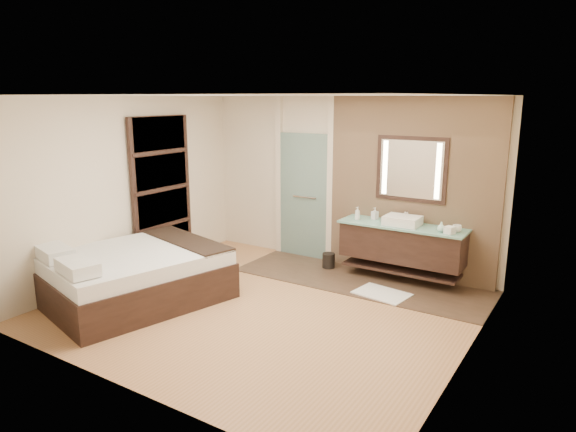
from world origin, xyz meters
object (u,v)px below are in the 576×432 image
Objects in this scene: bed at (134,275)px; waste_bin at (329,261)px; vanity at (402,243)px; mirror_unit at (411,169)px.

bed reaches higher than waste_bin.
vanity reaches higher than waste_bin.
waste_bin is (-1.17, -0.31, -1.53)m from mirror_unit.
mirror_unit is (0.00, 0.24, 1.07)m from vanity.
mirror_unit is at bearing 61.00° from bed.
bed is at bearing -136.24° from vanity.
bed is (-2.75, -2.64, -0.23)m from vanity.
vanity is at bearing -90.00° from mirror_unit.
waste_bin is at bearing -165.33° from mirror_unit.
mirror_unit is 1.95m from waste_bin.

